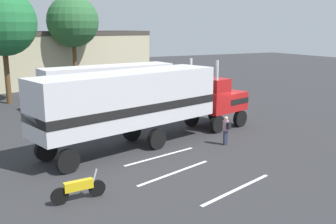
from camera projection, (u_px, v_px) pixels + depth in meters
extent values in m
plane|color=#2D2D30|center=(213.00, 128.00, 25.14)|extent=(120.00, 120.00, 0.00)
cube|color=silver|center=(160.00, 156.00, 19.60)|extent=(4.33, 1.12, 0.01)
cube|color=silver|center=(175.00, 173.00, 17.39)|extent=(4.26, 1.43, 0.01)
cube|color=silver|center=(237.00, 189.00, 15.59)|extent=(4.26, 1.42, 0.01)
cube|color=#B21919|center=(225.00, 100.00, 25.82)|extent=(2.37, 2.87, 1.20)
cube|color=#B21919|center=(209.00, 95.00, 24.67)|extent=(1.99, 2.77, 2.20)
cube|color=silver|center=(234.00, 98.00, 26.44)|extent=(0.61, 2.05, 1.08)
cube|color=black|center=(225.00, 99.00, 25.81)|extent=(2.39, 2.91, 0.36)
cylinder|color=silver|center=(191.00, 85.00, 24.97)|extent=(0.18, 0.18, 3.40)
cylinder|color=silver|center=(217.00, 88.00, 23.38)|extent=(0.18, 0.18, 3.40)
cube|color=silver|center=(129.00, 98.00, 20.38)|extent=(10.82, 5.18, 2.80)
cube|color=black|center=(129.00, 106.00, 20.47)|extent=(10.83, 5.22, 0.44)
cylinder|color=silver|center=(198.00, 110.00, 26.15)|extent=(1.42, 0.95, 0.64)
cylinder|color=black|center=(215.00, 113.00, 27.06)|extent=(1.14, 0.57, 1.10)
cylinder|color=black|center=(240.00, 118.00, 25.47)|extent=(1.14, 0.57, 1.10)
cylinder|color=black|center=(192.00, 118.00, 25.55)|extent=(1.14, 0.57, 1.10)
cylinder|color=black|center=(217.00, 124.00, 23.96)|extent=(1.14, 0.57, 1.10)
cylinder|color=black|center=(132.00, 131.00, 22.30)|extent=(1.14, 0.57, 1.10)
cylinder|color=black|center=(157.00, 139.00, 20.71)|extent=(1.14, 0.57, 1.10)
cylinder|color=black|center=(46.00, 150.00, 18.85)|extent=(1.14, 0.57, 1.10)
cylinder|color=black|center=(68.00, 161.00, 17.26)|extent=(1.14, 0.57, 1.10)
cylinder|color=#2D3347|center=(225.00, 138.00, 21.43)|extent=(0.18, 0.18, 0.82)
cylinder|color=#2D3347|center=(226.00, 137.00, 21.54)|extent=(0.18, 0.18, 0.82)
cylinder|color=#A5728C|center=(226.00, 126.00, 21.34)|extent=(0.34, 0.34, 0.58)
sphere|color=tan|center=(226.00, 118.00, 21.25)|extent=(0.23, 0.23, 0.23)
cube|color=black|center=(229.00, 126.00, 21.19)|extent=(0.30, 0.23, 0.36)
cube|color=silver|center=(109.00, 83.00, 31.66)|extent=(11.23, 3.86, 2.90)
cube|color=black|center=(109.00, 76.00, 31.54)|extent=(10.58, 3.82, 0.90)
cylinder|color=black|center=(145.00, 94.00, 35.15)|extent=(1.03, 0.40, 1.00)
cylinder|color=black|center=(158.00, 98.00, 33.34)|extent=(1.03, 0.40, 1.00)
cylinder|color=black|center=(61.00, 103.00, 30.83)|extent=(1.03, 0.40, 1.00)
cylinder|color=black|center=(72.00, 108.00, 29.02)|extent=(1.03, 0.40, 1.00)
cylinder|color=black|center=(97.00, 188.00, 14.89)|extent=(0.66, 0.14, 0.66)
cylinder|color=black|center=(60.00, 196.00, 14.16)|extent=(0.66, 0.14, 0.66)
cube|color=gold|center=(78.00, 185.00, 14.47)|extent=(1.11, 0.31, 0.36)
cylinder|color=silver|center=(94.00, 178.00, 14.75)|extent=(0.29, 0.09, 0.69)
cylinder|color=brown|center=(7.00, 75.00, 32.93)|extent=(0.44, 0.44, 4.90)
sphere|color=#206736|center=(2.00, 22.00, 32.00)|extent=(5.60, 5.60, 5.60)
cylinder|color=brown|center=(75.00, 64.00, 42.03)|extent=(0.44, 0.44, 5.17)
sphere|color=#2C6134|center=(73.00, 21.00, 41.07)|extent=(5.49, 5.49, 5.49)
cube|color=#B7AD8C|center=(68.00, 57.00, 45.78)|extent=(20.95, 10.90, 6.05)
cube|color=#3F3833|center=(67.00, 33.00, 45.19)|extent=(21.07, 11.02, 0.50)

